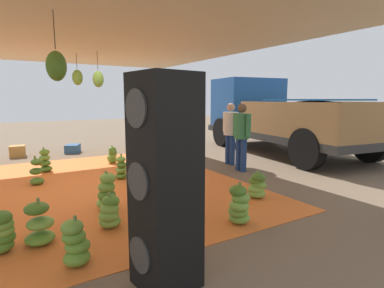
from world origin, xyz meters
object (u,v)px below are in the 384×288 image
Objects in this scene: banana_bunch_0 at (171,196)px; banana_bunch_7 at (112,155)px; banana_bunch_11 at (107,192)px; banana_bunch_13 at (257,186)px; banana_bunch_14 at (160,169)px; crate_1 at (73,149)px; banana_bunch_10 at (140,210)px; banana_bunch_3 at (45,161)px; banana_bunch_15 at (239,206)px; banana_bunch_5 at (121,168)px; worker_0 at (231,129)px; worker_2 at (242,132)px; cargo_truck_main at (280,115)px; banana_bunch_4 at (1,233)px; banana_bunch_8 at (39,225)px; banana_bunch_12 at (76,243)px; banana_bunch_2 at (37,173)px; speaker_stack at (165,183)px; banana_bunch_1 at (135,173)px; crate_0 at (18,151)px; banana_bunch_9 at (110,213)px.

banana_bunch_0 is 3.94m from banana_bunch_7.
banana_bunch_11 reaches higher than banana_bunch_13.
banana_bunch_14 is 4.44m from crate_1.
banana_bunch_11 reaches higher than banana_bunch_10.
banana_bunch_3 is 5.02m from banana_bunch_15.
banana_bunch_10 is 0.89× the size of banana_bunch_13.
banana_bunch_5 is 0.34× the size of worker_0.
banana_bunch_10 is 0.87× the size of banana_bunch_14.
banana_bunch_10 is 0.27× the size of worker_2.
cargo_truck_main is 6.64m from crate_1.
banana_bunch_4 is 0.37m from banana_bunch_8.
cargo_truck_main is at bearing 112.59° from banana_bunch_4.
banana_bunch_15 reaches higher than banana_bunch_5.
banana_bunch_12 reaches higher than banana_bunch_7.
worker_0 is (-0.01, 2.89, 0.69)m from banana_bunch_5.
cargo_truck_main reaches higher than banana_bunch_3.
banana_bunch_12 is at bearing -91.77° from banana_bunch_15.
banana_bunch_7 is at bearing 123.71° from banana_bunch_2.
speaker_stack is (1.40, -2.40, 0.73)m from banana_bunch_13.
banana_bunch_5 is 0.90× the size of banana_bunch_11.
crate_1 is at bearing 175.78° from speaker_stack.
banana_bunch_3 is 4.50m from worker_0.
banana_bunch_10 is at bearing 125.42° from banana_bunch_12.
crate_1 is (-3.95, -0.27, -0.10)m from banana_bunch_5.
banana_bunch_8 is at bearing -44.55° from banana_bunch_1.
banana_bunch_14 is 5.00m from cargo_truck_main.
banana_bunch_15 reaches higher than banana_bunch_3.
cargo_truck_main reaches higher than banana_bunch_5.
cargo_truck_main is at bearing 80.11° from banana_bunch_7.
banana_bunch_0 is 1.12× the size of banana_bunch_12.
worker_2 is (-1.66, 3.16, 0.73)m from banana_bunch_10.
banana_bunch_12 is (2.58, -1.60, 0.01)m from banana_bunch_1.
cargo_truck_main reaches higher than crate_1.
banana_bunch_0 is 6.55m from crate_0.
banana_bunch_14 is (0.82, 2.26, -0.03)m from banana_bunch_2.
banana_bunch_0 reaches higher than banana_bunch_3.
banana_bunch_15 is (0.74, 2.34, 0.02)m from banana_bunch_8.
crate_1 is (-3.52, 1.29, -0.12)m from banana_bunch_2.
worker_0 is at bearing 151.38° from banana_bunch_13.
banana_bunch_13 is 0.83× the size of banana_bunch_15.
speaker_stack reaches higher than banana_bunch_9.
banana_bunch_5 is at bearing 154.95° from banana_bunch_11.
banana_bunch_0 is 6.21m from crate_1.
banana_bunch_10 is at bearing 17.41° from banana_bunch_11.
banana_bunch_5 is at bearing 40.30° from banana_bunch_3.
worker_2 is (2.40, 2.32, 0.70)m from banana_bunch_7.
worker_2 is (1.50, -2.84, -0.26)m from cargo_truck_main.
worker_2 is at bearing 114.56° from banana_bunch_9.
banana_bunch_1 is 0.85× the size of banana_bunch_3.
banana_bunch_11 is 1.41× the size of crate_0.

